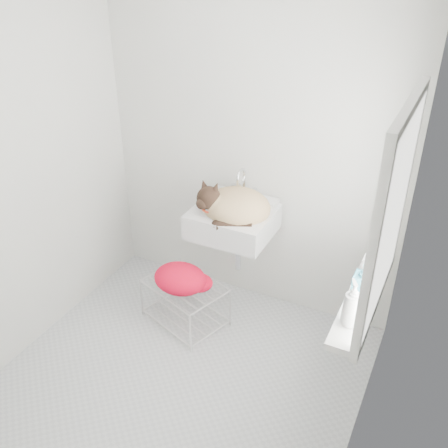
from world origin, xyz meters
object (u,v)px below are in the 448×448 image
at_px(sink, 233,210).
at_px(bottle_b, 360,298).
at_px(wire_rack, 185,304).
at_px(bottle_c, 368,279).
at_px(cat, 233,207).
at_px(bottle_a, 349,324).

xyz_separation_m(sink, bottle_b, (1.01, -0.57, 0.00)).
height_order(sink, wire_rack, sink).
height_order(sink, bottle_c, sink).
distance_m(sink, cat, 0.05).
bearing_deg(cat, bottle_b, -37.82).
height_order(wire_rack, bottle_c, bottle_c).
height_order(sink, bottle_b, sink).
bearing_deg(wire_rack, cat, 45.60).
bearing_deg(sink, cat, -58.12).
height_order(wire_rack, bottle_a, bottle_a).
height_order(cat, bottle_a, cat).
distance_m(bottle_a, bottle_c, 0.41).
height_order(cat, wire_rack, cat).
height_order(bottle_a, bottle_c, bottle_a).
bearing_deg(wire_rack, bottle_b, -12.82).
distance_m(bottle_a, bottle_b, 0.23).
bearing_deg(cat, wire_rack, -143.43).
relative_size(cat, bottle_c, 3.09).
bearing_deg(bottle_b, bottle_c, 90.00).
distance_m(wire_rack, bottle_b, 1.46).
bearing_deg(wire_rack, bottle_c, -4.79).
height_order(bottle_b, bottle_c, bottle_b).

